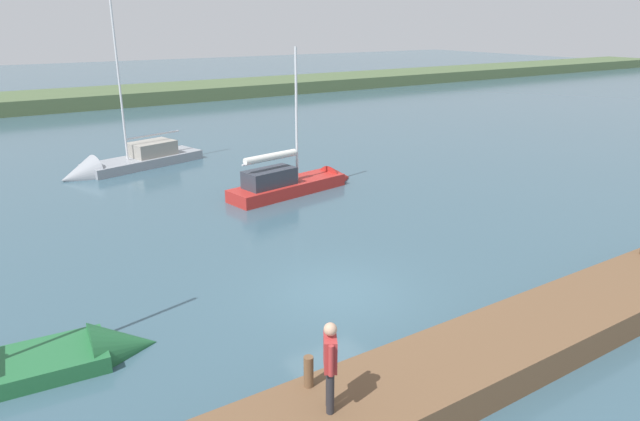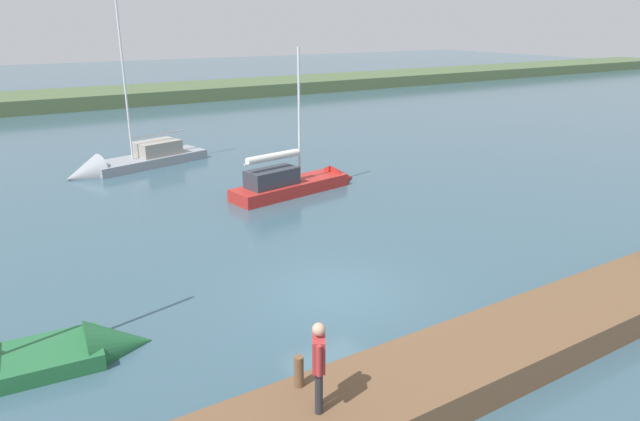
{
  "view_description": "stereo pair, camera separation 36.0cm",
  "coord_description": "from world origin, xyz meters",
  "px_view_note": "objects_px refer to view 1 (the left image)",
  "views": [
    {
      "loc": [
        8.23,
        11.7,
        7.25
      ],
      "look_at": [
        -1.8,
        -3.74,
        1.05
      ],
      "focal_mm": 31.85,
      "sensor_mm": 36.0,
      "label": 1
    },
    {
      "loc": [
        7.93,
        11.9,
        7.25
      ],
      "look_at": [
        -1.8,
        -3.74,
        1.05
      ],
      "focal_mm": 31.85,
      "sensor_mm": 36.0,
      "label": 2
    }
  ],
  "objects_px": {
    "sailboat_far_right": "(1,375)",
    "mooring_post_near": "(309,371)",
    "sailboat_outer_mooring": "(124,166)",
    "sailboat_behind_pier": "(298,186)",
    "person_on_dock": "(330,360)"
  },
  "relations": [
    {
      "from": "sailboat_far_right",
      "to": "mooring_post_near",
      "type": "bearing_deg",
      "value": -38.15
    },
    {
      "from": "sailboat_far_right",
      "to": "person_on_dock",
      "type": "relative_size",
      "value": 4.58
    },
    {
      "from": "mooring_post_near",
      "to": "sailboat_behind_pier",
      "type": "distance_m",
      "value": 15.28
    },
    {
      "from": "sailboat_far_right",
      "to": "person_on_dock",
      "type": "distance_m",
      "value": 7.31
    },
    {
      "from": "person_on_dock",
      "to": "sailboat_outer_mooring",
      "type": "bearing_deg",
      "value": -64.42
    },
    {
      "from": "sailboat_behind_pier",
      "to": "sailboat_outer_mooring",
      "type": "xyz_separation_m",
      "value": [
        5.53,
        -8.08,
        -0.02
      ]
    },
    {
      "from": "mooring_post_near",
      "to": "sailboat_behind_pier",
      "type": "relative_size",
      "value": 0.09
    },
    {
      "from": "sailboat_behind_pier",
      "to": "sailboat_far_right",
      "type": "height_order",
      "value": "sailboat_far_right"
    },
    {
      "from": "sailboat_outer_mooring",
      "to": "sailboat_far_right",
      "type": "bearing_deg",
      "value": 52.54
    },
    {
      "from": "mooring_post_near",
      "to": "person_on_dock",
      "type": "relative_size",
      "value": 0.37
    },
    {
      "from": "sailboat_far_right",
      "to": "sailboat_outer_mooring",
      "type": "bearing_deg",
      "value": 72.4
    },
    {
      "from": "mooring_post_near",
      "to": "person_on_dock",
      "type": "bearing_deg",
      "value": 87.25
    },
    {
      "from": "sailboat_far_right",
      "to": "sailboat_outer_mooring",
      "type": "height_order",
      "value": "sailboat_outer_mooring"
    },
    {
      "from": "person_on_dock",
      "to": "sailboat_behind_pier",
      "type": "bearing_deg",
      "value": -87.66
    },
    {
      "from": "sailboat_far_right",
      "to": "sailboat_outer_mooring",
      "type": "xyz_separation_m",
      "value": [
        -6.97,
        -16.75,
        0.07
      ]
    }
  ]
}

